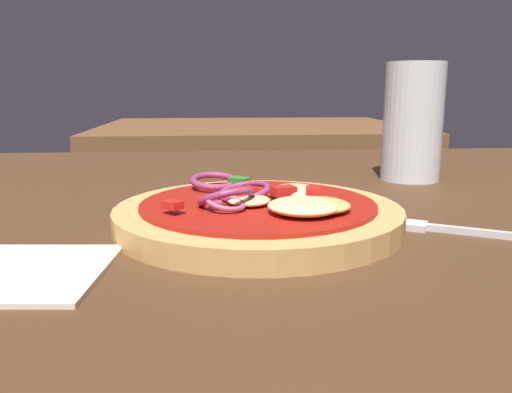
{
  "coord_description": "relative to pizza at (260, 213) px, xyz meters",
  "views": [
    {
      "loc": [
        0.01,
        -0.35,
        0.15
      ],
      "look_at": [
        0.04,
        0.05,
        0.06
      ],
      "focal_mm": 35.94,
      "sensor_mm": 36.0,
      "label": 1
    }
  ],
  "objects": [
    {
      "name": "dining_table",
      "position": [
        -0.04,
        -0.03,
        -0.03
      ],
      "size": [
        1.49,
        1.05,
        0.04
      ],
      "color": "#4C301C",
      "rests_on": "ground"
    },
    {
      "name": "pizza",
      "position": [
        0.0,
        0.0,
        0.0
      ],
      "size": [
        0.22,
        0.22,
        0.04
      ],
      "color": "tan",
      "rests_on": "dining_table"
    },
    {
      "name": "fork",
      "position": [
        0.15,
        -0.03,
        -0.01
      ],
      "size": [
        0.17,
        0.1,
        0.01
      ],
      "color": "silver",
      "rests_on": "dining_table"
    },
    {
      "name": "beer_glass",
      "position": [
        0.19,
        0.19,
        0.05
      ],
      "size": [
        0.07,
        0.07,
        0.13
      ],
      "color": "silver",
      "rests_on": "dining_table"
    },
    {
      "name": "background_table",
      "position": [
        0.08,
        1.11,
        -0.03
      ],
      "size": [
        0.87,
        0.67,
        0.04
      ],
      "color": "brown",
      "rests_on": "ground"
    }
  ]
}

